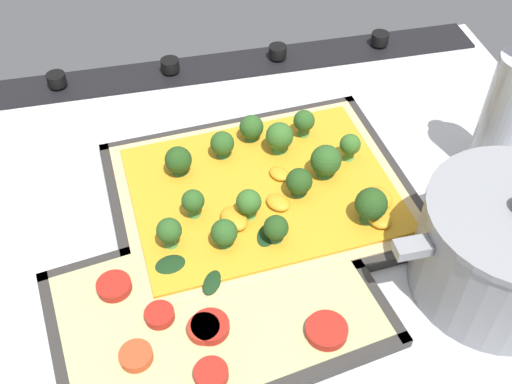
# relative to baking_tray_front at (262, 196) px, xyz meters

# --- Properties ---
(ground_plane) EXTENTS (0.84, 0.71, 0.03)m
(ground_plane) POSITION_rel_baking_tray_front_xyz_m (-0.01, 0.03, -0.02)
(ground_plane) COLOR silver
(stove_control_panel) EXTENTS (0.81, 0.07, 0.03)m
(stove_control_panel) POSITION_rel_baking_tray_front_xyz_m (-0.01, -0.29, 0.00)
(stove_control_panel) COLOR black
(stove_control_panel) RESTS_ON ground_plane
(baking_tray_front) EXTENTS (0.38, 0.32, 0.01)m
(baking_tray_front) POSITION_rel_baking_tray_front_xyz_m (0.00, 0.00, 0.00)
(baking_tray_front) COLOR #33302D
(baking_tray_front) RESTS_ON ground_plane
(broccoli_pizza) EXTENTS (0.36, 0.29, 0.06)m
(broccoli_pizza) POSITION_rel_baking_tray_front_xyz_m (-0.01, 0.00, 0.02)
(broccoli_pizza) COLOR #D3B77F
(broccoli_pizza) RESTS_ON baking_tray_front
(baking_tray_back) EXTENTS (0.37, 0.27, 0.01)m
(baking_tray_back) POSITION_rel_baking_tray_front_xyz_m (0.08, 0.15, 0.00)
(baking_tray_back) COLOR #33302D
(baking_tray_back) RESTS_ON ground_plane
(veggie_pizza_back) EXTENTS (0.34, 0.25, 0.02)m
(veggie_pizza_back) POSITION_rel_baking_tray_front_xyz_m (0.09, 0.15, 0.01)
(veggie_pizza_back) COLOR #BABB7C
(veggie_pizza_back) RESTS_ON baking_tray_back
(cooking_pot) EXTENTS (0.26, 0.19, 0.14)m
(cooking_pot) POSITION_rel_baking_tray_front_xyz_m (-0.22, 0.18, 0.06)
(cooking_pot) COLOR gray
(cooking_pot) RESTS_ON ground_plane
(oil_bottle) EXTENTS (0.06, 0.06, 0.22)m
(oil_bottle) POSITION_rel_baking_tray_front_xyz_m (-0.30, 0.01, 0.09)
(oil_bottle) COLOR #B7BCC6
(oil_bottle) RESTS_ON ground_plane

